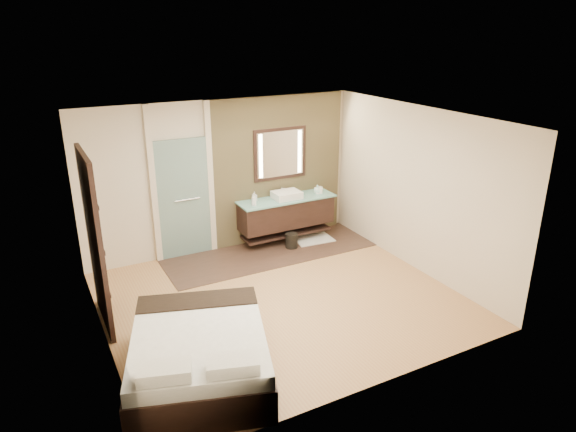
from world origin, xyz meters
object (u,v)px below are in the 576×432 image
vanity (286,212)px  bed (200,354)px  mirror_unit (280,154)px  waste_bin (292,241)px

vanity → bed: bearing=-131.8°
vanity → mirror_unit: size_ratio=1.75×
mirror_unit → bed: mirror_unit is taller
vanity → waste_bin: size_ratio=6.50×
vanity → bed: 4.14m
vanity → bed: (-2.75, -3.08, -0.27)m
waste_bin → bed: bearing=-134.4°
vanity → mirror_unit: 1.10m
waste_bin → mirror_unit: bearing=83.6°
mirror_unit → bed: size_ratio=0.46×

